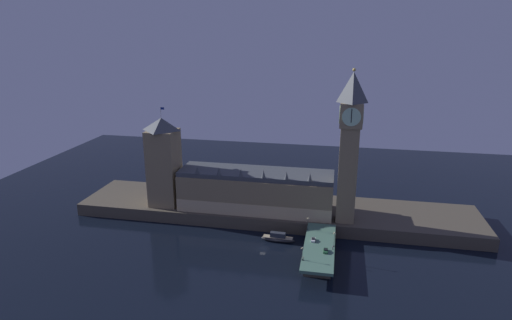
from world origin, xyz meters
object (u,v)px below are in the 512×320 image
object	(u,v)px
car_northbound_lead	(313,240)
car_southbound_lead	(326,251)
clock_tower	(349,144)
street_lamp_far	(308,222)
victoria_tower	(164,162)
pedestrian_mid_walk	(333,248)
boat_upstream	(278,238)
pedestrian_near_rail	(303,258)
street_lamp_mid	(334,238)
street_lamp_near	(302,252)

from	to	relation	value
car_northbound_lead	car_southbound_lead	xyz separation A→B (m)	(6.07, -9.23, 0.01)
clock_tower	car_southbound_lead	size ratio (longest dim) A/B	18.28
street_lamp_far	victoria_tower	bearing A→B (deg)	166.54
clock_tower	pedestrian_mid_walk	bearing A→B (deg)	-98.55
victoria_tower	pedestrian_mid_walk	bearing A→B (deg)	-21.61
victoria_tower	car_northbound_lead	bearing A→B (deg)	-19.80
car_northbound_lead	car_southbound_lead	distance (m)	11.05
street_lamp_far	boat_upstream	size ratio (longest dim) A/B	0.39
victoria_tower	pedestrian_mid_walk	size ratio (longest dim) A/B	30.19
pedestrian_near_rail	pedestrian_mid_walk	distance (m)	16.57
clock_tower	boat_upstream	xyz separation A→B (m)	(-32.19, -17.11, -45.93)
victoria_tower	street_lamp_mid	size ratio (longest dim) A/B	7.73
street_lamp_near	street_lamp_far	distance (m)	29.44
pedestrian_mid_walk	boat_upstream	distance (m)	32.60
pedestrian_near_rail	street_lamp_mid	xyz separation A→B (m)	(12.55, 14.26, 3.60)
pedestrian_mid_walk	street_lamp_far	bearing A→B (deg)	125.31
car_southbound_lead	pedestrian_mid_walk	size ratio (longest dim) A/B	2.31
car_southbound_lead	street_lamp_far	size ratio (longest dim) A/B	0.65
clock_tower	street_lamp_mid	world-z (taller)	clock_tower
victoria_tower	pedestrian_mid_walk	world-z (taller)	victoria_tower
car_northbound_lead	boat_upstream	world-z (taller)	car_northbound_lead
car_northbound_lead	street_lamp_near	world-z (taller)	street_lamp_near
clock_tower	car_northbound_lead	xyz separation A→B (m)	(-14.22, -27.38, -39.69)
car_northbound_lead	car_southbound_lead	world-z (taller)	car_southbound_lead
clock_tower	car_southbound_lead	bearing A→B (deg)	-102.55
car_northbound_lead	pedestrian_near_rail	xyz separation A→B (m)	(-3.04, -17.93, 0.22)
victoria_tower	street_lamp_far	size ratio (longest dim) A/B	8.46
street_lamp_mid	car_northbound_lead	bearing A→B (deg)	158.91
street_lamp_far	clock_tower	bearing A→B (deg)	42.75
car_southbound_lead	boat_upstream	world-z (taller)	car_southbound_lead
car_southbound_lead	pedestrian_near_rail	bearing A→B (deg)	-136.31
car_northbound_lead	pedestrian_near_rail	size ratio (longest dim) A/B	2.33
clock_tower	car_northbound_lead	distance (m)	50.27
pedestrian_near_rail	boat_upstream	world-z (taller)	pedestrian_near_rail
car_southbound_lead	street_lamp_far	world-z (taller)	street_lamp_far
clock_tower	pedestrian_near_rail	xyz separation A→B (m)	(-17.26, -45.31, -39.47)
victoria_tower	pedestrian_near_rail	xyz separation A→B (m)	(81.75, -48.46, -23.27)
car_northbound_lead	boat_upstream	bearing A→B (deg)	150.25
clock_tower	street_lamp_mid	distance (m)	47.67
pedestrian_near_rail	street_lamp_far	bearing A→B (deg)	90.79
pedestrian_near_rail	street_lamp_mid	distance (m)	19.33
car_northbound_lead	boat_upstream	distance (m)	21.61
boat_upstream	street_lamp_near	bearing A→B (deg)	-63.11
street_lamp_mid	street_lamp_far	distance (m)	19.61
street_lamp_near	street_lamp_mid	distance (m)	19.61
pedestrian_mid_walk	street_lamp_near	distance (m)	17.42
pedestrian_mid_walk	street_lamp_far	distance (m)	21.93
street_lamp_far	car_northbound_lead	bearing A→B (deg)	-72.73
clock_tower	street_lamp_near	bearing A→B (deg)	-111.10
pedestrian_near_rail	street_lamp_near	xyz separation A→B (m)	(-0.40, -0.46, 3.03)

